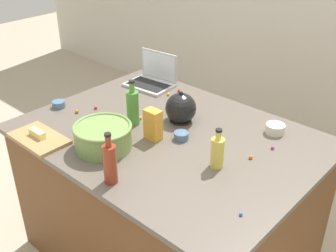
# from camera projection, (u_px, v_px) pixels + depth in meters

# --- Properties ---
(ground_plane) EXTENTS (12.00, 12.00, 0.00)m
(ground_plane) POSITION_uv_depth(u_px,v_px,m) (168.00, 252.00, 2.71)
(ground_plane) COLOR #B7A88E
(wall_back) EXTENTS (8.00, 0.10, 2.60)m
(wall_back) POSITION_uv_depth(u_px,v_px,m) (333.00, 0.00, 3.38)
(wall_back) COLOR beige
(wall_back) RESTS_ON ground
(island_counter) EXTENTS (1.60, 1.19, 0.90)m
(island_counter) POSITION_uv_depth(u_px,v_px,m) (168.00, 198.00, 2.49)
(island_counter) COLOR brown
(island_counter) RESTS_ON ground
(laptop) EXTENTS (0.33, 0.26, 0.22)m
(laptop) POSITION_uv_depth(u_px,v_px,m) (152.00, 78.00, 2.84)
(laptop) COLOR #B7B7BC
(laptop) RESTS_ON island_counter
(mixing_bowl_large) EXTENTS (0.30, 0.30, 0.13)m
(mixing_bowl_large) POSITION_uv_depth(u_px,v_px,m) (103.00, 136.00, 2.11)
(mixing_bowl_large) COLOR #72934C
(mixing_bowl_large) RESTS_ON island_counter
(bottle_olive) EXTENTS (0.07, 0.07, 0.27)m
(bottle_olive) POSITION_uv_depth(u_px,v_px,m) (133.00, 107.00, 2.32)
(bottle_olive) COLOR #4C8C38
(bottle_olive) RESTS_ON island_counter
(bottle_soy) EXTENTS (0.06, 0.06, 0.26)m
(bottle_soy) POSITION_uv_depth(u_px,v_px,m) (110.00, 163.00, 1.84)
(bottle_soy) COLOR maroon
(bottle_soy) RESTS_ON island_counter
(bottle_oil) EXTENTS (0.07, 0.07, 0.21)m
(bottle_oil) POSITION_uv_depth(u_px,v_px,m) (217.00, 152.00, 1.96)
(bottle_oil) COLOR #DBC64C
(bottle_oil) RESTS_ON island_counter
(kettle) EXTENTS (0.21, 0.18, 0.20)m
(kettle) POSITION_uv_depth(u_px,v_px,m) (181.00, 109.00, 2.37)
(kettle) COLOR black
(kettle) RESTS_ON island_counter
(cutting_board) EXTENTS (0.33, 0.20, 0.02)m
(cutting_board) POSITION_uv_depth(u_px,v_px,m) (39.00, 138.00, 2.21)
(cutting_board) COLOR #AD7F4C
(cutting_board) RESTS_ON island_counter
(butter_stick_left) EXTENTS (0.11, 0.04, 0.04)m
(butter_stick_left) POSITION_uv_depth(u_px,v_px,m) (37.00, 133.00, 2.20)
(butter_stick_left) COLOR #F4E58C
(butter_stick_left) RESTS_ON cutting_board
(ramekin_small) EXTENTS (0.08, 0.08, 0.04)m
(ramekin_small) POSITION_uv_depth(u_px,v_px,m) (59.00, 104.00, 2.55)
(ramekin_small) COLOR slate
(ramekin_small) RESTS_ON island_counter
(ramekin_medium) EXTENTS (0.08, 0.08, 0.04)m
(ramekin_medium) POSITION_uv_depth(u_px,v_px,m) (181.00, 136.00, 2.21)
(ramekin_medium) COLOR slate
(ramekin_medium) RESTS_ON island_counter
(ramekin_wide) EXTENTS (0.11, 0.11, 0.05)m
(ramekin_wide) POSITION_uv_depth(u_px,v_px,m) (275.00, 129.00, 2.27)
(ramekin_wide) COLOR beige
(ramekin_wide) RESTS_ON island_counter
(candy_bag) EXTENTS (0.09, 0.06, 0.17)m
(candy_bag) POSITION_uv_depth(u_px,v_px,m) (153.00, 125.00, 2.19)
(candy_bag) COLOR gold
(candy_bag) RESTS_ON island_counter
(candy_0) EXTENTS (0.02, 0.02, 0.02)m
(candy_0) POSITION_uv_depth(u_px,v_px,m) (276.00, 128.00, 2.31)
(candy_0) COLOR orange
(candy_0) RESTS_ON island_counter
(candy_1) EXTENTS (0.02, 0.02, 0.02)m
(candy_1) POSITION_uv_depth(u_px,v_px,m) (251.00, 157.00, 2.05)
(candy_1) COLOR orange
(candy_1) RESTS_ON island_counter
(candy_2) EXTENTS (0.02, 0.02, 0.02)m
(candy_2) POSITION_uv_depth(u_px,v_px,m) (96.00, 108.00, 2.53)
(candy_2) COLOR red
(candy_2) RESTS_ON island_counter
(candy_3) EXTENTS (0.02, 0.02, 0.02)m
(candy_3) POSITION_uv_depth(u_px,v_px,m) (77.00, 111.00, 2.48)
(candy_3) COLOR orange
(candy_3) RESTS_ON island_counter
(candy_4) EXTENTS (0.02, 0.02, 0.02)m
(candy_4) POSITION_uv_depth(u_px,v_px,m) (273.00, 148.00, 2.13)
(candy_4) COLOR #CC3399
(candy_4) RESTS_ON island_counter
(candy_5) EXTENTS (0.02, 0.02, 0.02)m
(candy_5) POSITION_uv_depth(u_px,v_px,m) (179.00, 91.00, 2.75)
(candy_5) COLOR red
(candy_5) RESTS_ON island_counter
(candy_6) EXTENTS (0.01, 0.01, 0.01)m
(candy_6) POSITION_uv_depth(u_px,v_px,m) (241.00, 214.00, 1.69)
(candy_6) COLOR blue
(candy_6) RESTS_ON island_counter
(candy_7) EXTENTS (0.02, 0.02, 0.02)m
(candy_7) POSITION_uv_depth(u_px,v_px,m) (168.00, 94.00, 2.70)
(candy_7) COLOR yellow
(candy_7) RESTS_ON island_counter
(candy_8) EXTENTS (0.02, 0.02, 0.02)m
(candy_8) POSITION_uv_depth(u_px,v_px,m) (140.00, 118.00, 2.41)
(candy_8) COLOR yellow
(candy_8) RESTS_ON island_counter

